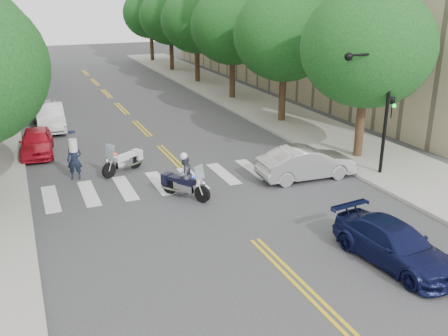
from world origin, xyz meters
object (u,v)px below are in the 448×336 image
motorcycle_parked (126,161)px  sedan_blue (394,244)px  motorcycle_police (183,178)px  convertible (306,163)px  officer_standing (75,160)px

motorcycle_parked → sedan_blue: 13.05m
motorcycle_parked → sedan_blue: size_ratio=0.49×
motorcycle_police → motorcycle_parked: size_ratio=0.99×
convertible → sedan_blue: 7.66m
convertible → motorcycle_police: bearing=92.1°
sedan_blue → motorcycle_parked: bearing=110.8°
motorcycle_police → convertible: size_ratio=0.48×
officer_standing → convertible: (9.71, -4.00, -0.17)m
motorcycle_parked → sedan_blue: bearing=174.9°
officer_standing → convertible: 10.51m
convertible → sedan_blue: convertible is taller
motorcycle_police → sedan_blue: (4.41, -7.57, -0.23)m
motorcycle_parked → officer_standing: 2.35m
motorcycle_police → convertible: bearing=146.4°
motorcycle_police → officer_standing: size_ratio=1.18×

